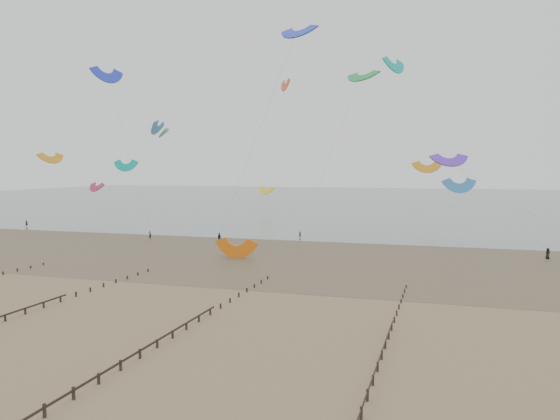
# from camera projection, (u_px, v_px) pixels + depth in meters

# --- Properties ---
(ground) EXTENTS (500.00, 500.00, 0.00)m
(ground) POSITION_uv_depth(u_px,v_px,m) (201.00, 298.00, 62.19)
(ground) COLOR brown
(ground) RESTS_ON ground
(sea_and_shore) EXTENTS (500.00, 665.00, 0.03)m
(sea_and_shore) POSITION_uv_depth(u_px,v_px,m) (264.00, 252.00, 96.18)
(sea_and_shore) COLOR #475654
(sea_and_shore) RESTS_ON ground
(groynes) EXTENTS (72.16, 50.16, 1.00)m
(groynes) POSITION_uv_depth(u_px,v_px,m) (144.00, 350.00, 42.83)
(groynes) COLOR black
(groynes) RESTS_ON ground
(kitesurfer_lead) EXTENTS (0.71, 0.59, 1.65)m
(kitesurfer_lead) POSITION_uv_depth(u_px,v_px,m) (150.00, 235.00, 113.41)
(kitesurfer_lead) COLOR black
(kitesurfer_lead) RESTS_ON ground
(kitesurfers) EXTENTS (152.80, 15.87, 1.89)m
(kitesurfers) POSITION_uv_depth(u_px,v_px,m) (450.00, 243.00, 101.64)
(kitesurfers) COLOR black
(kitesurfers) RESTS_ON ground
(grounded_kite) EXTENTS (6.67, 5.39, 3.47)m
(grounded_kite) POSITION_uv_depth(u_px,v_px,m) (236.00, 257.00, 90.15)
(grounded_kite) COLOR orange
(grounded_kite) RESTS_ON ground
(kites_airborne) EXTENTS (238.00, 106.85, 41.06)m
(kites_airborne) POSITION_uv_depth(u_px,v_px,m) (307.00, 140.00, 146.86)
(kites_airborne) COLOR #981B42
(kites_airborne) RESTS_ON ground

